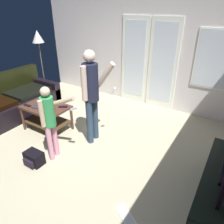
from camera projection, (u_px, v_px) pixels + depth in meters
The scene contains 14 objects.
ground_plane at pixel (73, 148), 3.75m from camera, with size 5.28×4.90×0.02m, color #B5AC8D.
wall_back_with_doors at pixel (140, 52), 4.95m from camera, with size 5.28×0.09×2.56m.
leather_couch at pixel (9, 104), 4.65m from camera, with size 0.92×2.14×0.90m.
coffee_table at pixel (46, 113), 4.11m from camera, with size 0.88×0.59×0.51m.
tv_stand at pixel (219, 191), 2.57m from camera, with size 0.44×1.56×0.50m.
person_adult at pixel (91, 90), 3.51m from camera, with size 0.49×0.46×1.64m.
person_child at pixel (50, 117), 3.18m from camera, with size 0.53×0.38×1.23m.
floor_lamp at pixel (38, 41), 5.25m from camera, with size 0.29×0.29×1.68m.
backpack at pixel (34, 158), 3.32m from camera, with size 0.30×0.23×0.21m.
loose_keyboard at pixel (128, 220), 2.49m from camera, with size 0.44×0.34×0.02m.
laptop_closed at pixel (42, 107), 4.01m from camera, with size 0.33×0.22×0.02m, color #2F2E36.
cup_near_edge at pixel (53, 109), 3.83m from camera, with size 0.09×0.09×0.10m, color red.
tv_remote_black at pixel (63, 107), 4.00m from camera, with size 0.17×0.05×0.02m, color black.
dvd_remote_slim at pixel (27, 105), 4.06m from camera, with size 0.17×0.05×0.02m, color black.
Camera 1 is at (2.20, -2.20, 2.28)m, focal length 33.96 mm.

